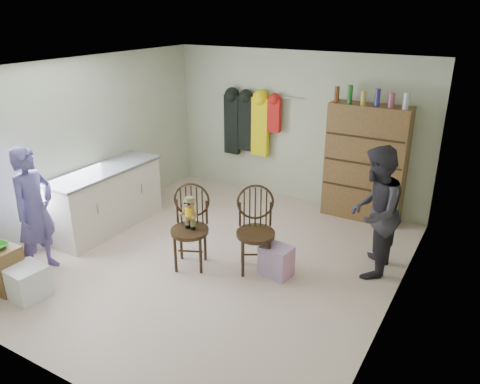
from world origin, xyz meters
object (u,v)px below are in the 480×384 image
Objects in this scene: counter at (106,199)px; dresser at (365,163)px; chair_front at (190,220)px; chair_far at (256,226)px.

dresser is (3.20, 2.30, 0.44)m from counter.
chair_front is 2.95m from dresser.
chair_front reaches higher than counter.
dresser reaches higher than chair_front.
chair_front is 0.83m from chair_far.
chair_far is (0.75, 0.34, -0.04)m from chair_front.
chair_far is at bearing 0.14° from chair_front.
counter is at bearing 151.30° from chair_far.
chair_far is 2.34m from dresser.
counter is 0.90× the size of dresser.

